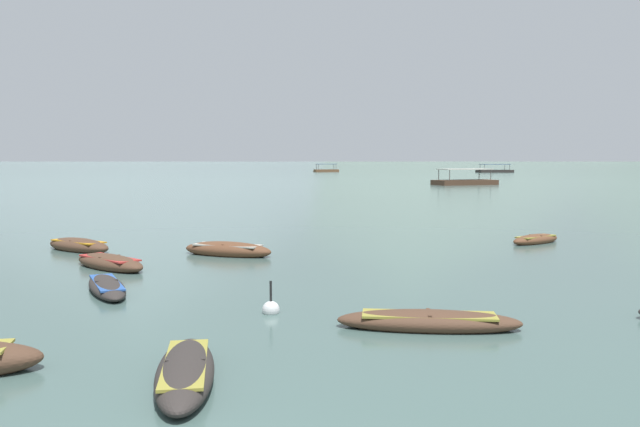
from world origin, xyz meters
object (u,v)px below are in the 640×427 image
(ferry_1, at_px, (465,182))
(rowboat_3, at_px, (185,372))
(rowboat_8, at_px, (536,240))
(rowboat_7, at_px, (228,250))
(ferry_0, at_px, (326,170))
(mooring_buoy, at_px, (271,309))
(rowboat_6, at_px, (429,321))
(rowboat_1, at_px, (78,246))
(rowboat_5, at_px, (110,263))
(ferry_2, at_px, (495,171))
(rowboat_9, at_px, (107,287))

(ferry_1, bearing_deg, rowboat_3, -109.34)
(rowboat_8, relative_size, ferry_1, 0.31)
(rowboat_7, xyz_separation_m, ferry_0, (16.57, 166.01, 0.24))
(rowboat_7, distance_m, mooring_buoy, 9.95)
(rowboat_6, distance_m, ferry_0, 177.85)
(rowboat_7, height_order, ferry_1, ferry_1)
(rowboat_1, height_order, rowboat_5, rowboat_1)
(ferry_0, distance_m, ferry_2, 48.24)
(rowboat_5, height_order, ferry_2, ferry_2)
(ferry_1, bearing_deg, rowboat_5, -115.14)
(rowboat_7, bearing_deg, rowboat_1, 164.27)
(rowboat_7, distance_m, ferry_2, 167.48)
(rowboat_8, xyz_separation_m, ferry_0, (3.02, 163.19, 0.29))
(rowboat_3, bearing_deg, rowboat_6, 32.63)
(rowboat_8, distance_m, ferry_0, 163.22)
(rowboat_9, height_order, mooring_buoy, mooring_buoy)
(rowboat_5, height_order, rowboat_9, rowboat_5)
(rowboat_1, bearing_deg, rowboat_6, -48.89)
(ferry_2, bearing_deg, rowboat_3, -110.42)
(ferry_2, bearing_deg, rowboat_5, -113.13)
(rowboat_7, height_order, rowboat_9, rowboat_7)
(ferry_1, bearing_deg, ferry_2, 68.56)
(rowboat_7, relative_size, rowboat_9, 1.02)
(rowboat_3, height_order, mooring_buoy, mooring_buoy)
(ferry_1, bearing_deg, rowboat_7, -113.36)
(rowboat_6, bearing_deg, rowboat_7, 114.77)
(rowboat_6, height_order, rowboat_8, rowboat_6)
(rowboat_3, distance_m, rowboat_8, 21.88)
(rowboat_1, xyz_separation_m, rowboat_9, (3.34, -8.62, -0.06))
(rowboat_3, distance_m, ferry_0, 181.38)
(rowboat_1, relative_size, rowboat_8, 1.17)
(rowboat_1, bearing_deg, rowboat_9, -68.81)
(ferry_1, bearing_deg, rowboat_1, -118.26)
(rowboat_8, bearing_deg, rowboat_3, -127.06)
(rowboat_3, relative_size, rowboat_9, 0.99)
(rowboat_9, distance_m, ferry_1, 81.78)
(mooring_buoy, bearing_deg, ferry_1, 70.46)
(rowboat_3, distance_m, ferry_2, 180.99)
(rowboat_5, xyz_separation_m, rowboat_7, (3.86, 2.77, 0.02))
(ferry_2, bearing_deg, rowboat_6, -109.28)
(rowboat_8, bearing_deg, ferry_1, 76.33)
(rowboat_8, height_order, ferry_1, ferry_1)
(rowboat_6, height_order, rowboat_7, rowboat_7)
(rowboat_7, height_order, ferry_0, ferry_0)
(rowboat_9, distance_m, ferry_0, 173.96)
(rowboat_5, bearing_deg, rowboat_7, 35.61)
(rowboat_1, relative_size, ferry_2, 0.35)
(rowboat_8, distance_m, ferry_2, 160.15)
(ferry_2, bearing_deg, rowboat_8, -108.18)
(rowboat_6, xyz_separation_m, rowboat_8, (8.25, 14.30, -0.00))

